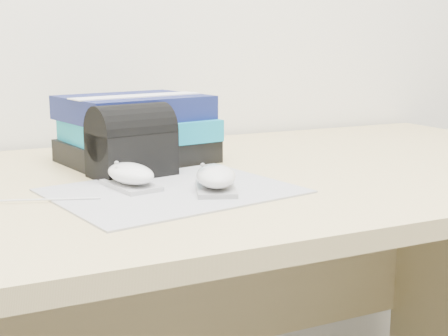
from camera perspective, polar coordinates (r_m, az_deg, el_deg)
name	(u,v)px	position (r m, az deg, el deg)	size (l,w,h in m)	color
desk	(199,284)	(1.24, -2.34, -10.58)	(1.60, 0.80, 0.73)	tan
mousepad	(173,191)	(0.98, -4.73, -2.09)	(0.36, 0.28, 0.00)	gray
mouse_rear	(131,176)	(1.00, -8.53, -0.69)	(0.08, 0.12, 0.05)	#ADADB0
mouse_front	(216,178)	(0.96, -0.76, -0.95)	(0.10, 0.12, 0.05)	gray
usb_cable	(22,200)	(0.95, -17.98, -2.82)	(0.00, 0.00, 0.23)	silver
book_stack	(137,129)	(1.22, -8.00, 3.52)	(0.30, 0.25, 0.13)	black
pouch	(131,142)	(1.08, -8.46, 2.39)	(0.15, 0.12, 0.13)	black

